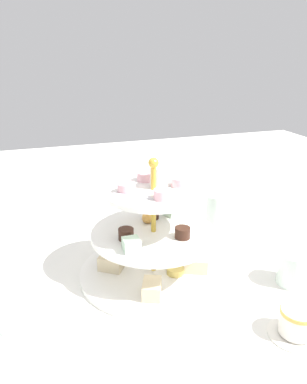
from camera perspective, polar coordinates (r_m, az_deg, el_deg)
The scene contains 7 objects.
ground_plane at distance 0.81m, azimuth 0.00°, elevation -12.26°, with size 2.40×2.40×0.00m, color silver.
tiered_serving_stand at distance 0.78m, azimuth 0.04°, elevation -7.50°, with size 0.31×0.31×0.25m.
water_glass_tall_right at distance 0.69m, azimuth -20.72°, elevation -13.72°, with size 0.07×0.07×0.14m, color silver.
water_glass_short_left at distance 0.82m, azimuth 20.49°, elevation -10.80°, with size 0.06×0.06×0.07m, color silver.
teacup_with_saucer at distance 0.69m, azimuth 20.84°, elevation -18.04°, with size 0.09×0.09×0.05m.
butter_knife_left at distance 1.05m, azimuth -12.53°, elevation -4.63°, with size 0.17×0.01×0.00m, color silver.
water_glass_mid_back at distance 0.98m, azimuth 9.58°, elevation -3.25°, with size 0.06×0.06×0.10m, color silver.
Camera 1 is at (-0.21, -0.65, 0.44)m, focal length 35.28 mm.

